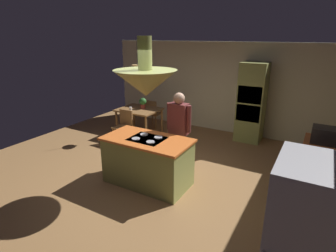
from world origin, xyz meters
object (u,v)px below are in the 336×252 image
at_px(oven_tower, 251,103).
at_px(canister_sugar, 324,157).
at_px(canister_flour, 324,163).
at_px(microwave_on_counter, 326,135).
at_px(kitchen_island, 148,161).
at_px(cup_on_table, 131,109).
at_px(person_at_island, 179,128).
at_px(chair_by_back_wall, 152,112).
at_px(chair_facing_island, 124,124).
at_px(dining_table, 139,112).
at_px(potted_plant_on_table, 143,103).

bearing_deg(oven_tower, canister_sugar, -57.83).
relative_size(canister_flour, microwave_on_counter, 0.35).
relative_size(kitchen_island, cup_on_table, 18.25).
relative_size(person_at_island, canister_flour, 10.32).
height_order(chair_by_back_wall, cup_on_table, chair_by_back_wall).
bearing_deg(chair_facing_island, dining_table, 90.00).
bearing_deg(potted_plant_on_table, cup_on_table, -119.28).
distance_m(chair_by_back_wall, cup_on_table, 0.97).
xyz_separation_m(oven_tower, microwave_on_counter, (1.74, -1.84, 0.02)).
height_order(oven_tower, canister_sugar, oven_tower).
relative_size(oven_tower, potted_plant_on_table, 6.92).
bearing_deg(oven_tower, person_at_island, -107.82).
height_order(dining_table, potted_plant_on_table, potted_plant_on_table).
bearing_deg(canister_flour, canister_sugar, 90.00).
relative_size(chair_facing_island, chair_by_back_wall, 1.00).
xyz_separation_m(canister_flour, microwave_on_counter, (0.00, 1.11, 0.06)).
bearing_deg(cup_on_table, microwave_on_counter, -5.72).
bearing_deg(person_at_island, kitchen_island, -111.94).
height_order(dining_table, cup_on_table, cup_on_table).
distance_m(chair_facing_island, canister_sugar, 4.67).
distance_m(potted_plant_on_table, cup_on_table, 0.39).
bearing_deg(cup_on_table, chair_facing_island, -75.81).
xyz_separation_m(kitchen_island, microwave_on_counter, (2.84, 1.40, 0.59)).
distance_m(kitchen_island, person_at_island, 0.91).
xyz_separation_m(kitchen_island, canister_sugar, (2.84, 0.48, 0.56)).
relative_size(oven_tower, person_at_island, 1.24).
bearing_deg(kitchen_island, dining_table, 128.99).
bearing_deg(chair_facing_island, microwave_on_counter, -0.19).
bearing_deg(canister_sugar, canister_flour, -90.00).
height_order(person_at_island, chair_facing_island, person_at_island).
xyz_separation_m(oven_tower, cup_on_table, (-2.91, -1.37, -0.23)).
bearing_deg(chair_facing_island, oven_tower, 33.08).
height_order(dining_table, microwave_on_counter, microwave_on_counter).
distance_m(cup_on_table, canister_flour, 4.92).
relative_size(potted_plant_on_table, canister_sugar, 1.47).
height_order(oven_tower, person_at_island, oven_tower).
distance_m(oven_tower, person_at_island, 2.66).
bearing_deg(potted_plant_on_table, chair_facing_island, -95.03).
bearing_deg(microwave_on_counter, person_at_island, -164.74).
xyz_separation_m(kitchen_island, chair_by_back_wall, (-1.70, 2.78, 0.04)).
bearing_deg(oven_tower, dining_table, -157.79).
bearing_deg(chair_facing_island, kitchen_island, -39.86).
xyz_separation_m(chair_facing_island, cup_on_table, (-0.11, 0.45, 0.30)).
distance_m(oven_tower, microwave_on_counter, 2.53).
height_order(potted_plant_on_table, canister_flour, canister_flour).
distance_m(oven_tower, potted_plant_on_table, 2.93).
height_order(canister_flour, microwave_on_counter, microwave_on_counter).
bearing_deg(chair_facing_island, potted_plant_on_table, 84.97).
xyz_separation_m(chair_facing_island, chair_by_back_wall, (0.00, 1.36, 0.00)).
distance_m(canister_sugar, microwave_on_counter, 0.93).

